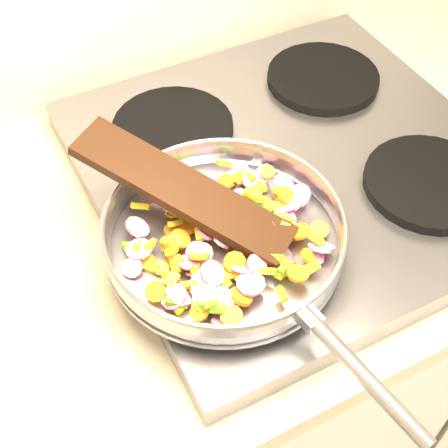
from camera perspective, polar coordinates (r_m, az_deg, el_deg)
name	(u,v)px	position (r m, az deg, el deg)	size (l,w,h in m)	color
cooktop	(294,167)	(0.97, 6.45, 5.17)	(0.60, 0.60, 0.04)	#939399
grate_fl	(261,253)	(0.82, 3.38, -2.68)	(0.19, 0.19, 0.02)	black
grate_fr	(430,183)	(0.95, 18.28, 3.60)	(0.19, 0.19, 0.02)	black
grate_bl	(173,128)	(0.99, -4.69, 8.77)	(0.19, 0.19, 0.02)	black
grate_br	(323,78)	(1.10, 9.04, 13.06)	(0.19, 0.19, 0.02)	black
saute_pan	(225,233)	(0.79, 0.11, -0.84)	(0.34, 0.51, 0.05)	#9E9EA5
vegetable_heap	(230,236)	(0.80, 0.56, -1.12)	(0.28, 0.27, 0.05)	yellow
wooden_spatula	(183,191)	(0.80, -3.75, 3.06)	(0.30, 0.07, 0.01)	black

